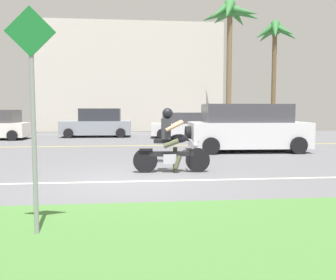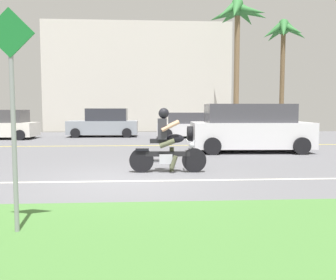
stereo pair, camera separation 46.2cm
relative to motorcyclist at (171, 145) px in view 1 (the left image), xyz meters
The scene contains 12 objects.
ground 2.28m from the motorcyclist, 115.33° to the left, with size 56.00×30.00×0.04m, color slate.
grass_median 5.27m from the motorcyclist, 100.19° to the right, with size 56.00×3.80×0.06m, color #477A38.
lane_line_near 1.62m from the motorcyclist, 129.44° to the right, with size 50.40×0.12×0.01m, color silver.
lane_line_far 7.14m from the motorcyclist, 97.48° to the left, with size 50.40×0.12×0.01m, color yellow.
motorcyclist is the anchor object (origin of this frame).
suv_nearby 5.65m from the motorcyclist, 51.70° to the left, with size 4.81×2.28×1.86m.
parked_car_1 13.01m from the motorcyclist, 103.54° to the left, with size 4.16×1.98×1.70m.
parked_car_2 11.69m from the motorcyclist, 79.25° to the left, with size 4.35×2.14×1.46m.
palm_tree_0 17.56m from the motorcyclist, 59.11° to the left, with size 3.23×3.15×7.55m.
palm_tree_1 16.94m from the motorcyclist, 69.14° to the left, with size 3.95×3.97×8.83m.
street_sign 5.29m from the motorcyclist, 115.87° to the right, with size 0.62×0.06×2.93m.
building_far 20.27m from the motorcyclist, 93.11° to the left, with size 14.20×4.00×8.21m, color beige.
Camera 1 is at (-0.11, -8.33, 1.66)m, focal length 38.63 mm.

